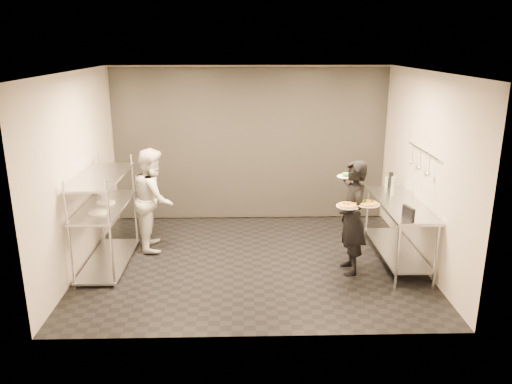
{
  "coord_description": "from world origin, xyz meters",
  "views": [
    {
      "loc": [
        -0.13,
        -6.92,
        3.18
      ],
      "look_at": [
        0.05,
        -0.0,
        1.1
      ],
      "focal_mm": 35.0,
      "sensor_mm": 36.0,
      "label": 1
    }
  ],
  "objects_px": {
    "salad_plate": "(346,175)",
    "pos_monitor": "(408,213)",
    "chef": "(154,199)",
    "pass_rack": "(105,215)",
    "bottle_clear": "(387,182)",
    "bottle_green": "(394,186)",
    "waiter": "(352,218)",
    "pizza_plate_near": "(348,205)",
    "bottle_dark": "(391,180)",
    "prep_counter": "(399,221)",
    "pizza_plate_far": "(368,203)"
  },
  "relations": [
    {
      "from": "waiter",
      "to": "pizza_plate_far",
      "type": "xyz_separation_m",
      "value": [
        0.15,
        -0.21,
        0.28
      ]
    },
    {
      "from": "pass_rack",
      "to": "pos_monitor",
      "type": "height_order",
      "value": "pass_rack"
    },
    {
      "from": "pizza_plate_far",
      "to": "pass_rack",
      "type": "bearing_deg",
      "value": 171.39
    },
    {
      "from": "bottle_green",
      "to": "pass_rack",
      "type": "bearing_deg",
      "value": -175.05
    },
    {
      "from": "bottle_green",
      "to": "bottle_dark",
      "type": "bearing_deg",
      "value": 79.28
    },
    {
      "from": "prep_counter",
      "to": "pizza_plate_far",
      "type": "bearing_deg",
      "value": -138.37
    },
    {
      "from": "pizza_plate_near",
      "to": "bottle_clear",
      "type": "xyz_separation_m",
      "value": [
        0.91,
        1.35,
        -0.06
      ]
    },
    {
      "from": "pos_monitor",
      "to": "bottle_dark",
      "type": "height_order",
      "value": "bottle_dark"
    },
    {
      "from": "waiter",
      "to": "pizza_plate_far",
      "type": "height_order",
      "value": "waiter"
    },
    {
      "from": "prep_counter",
      "to": "pizza_plate_far",
      "type": "distance_m",
      "value": 0.97
    },
    {
      "from": "pizza_plate_near",
      "to": "prep_counter",
      "type": "bearing_deg",
      "value": 31.53
    },
    {
      "from": "pizza_plate_near",
      "to": "salad_plate",
      "type": "height_order",
      "value": "salad_plate"
    },
    {
      "from": "pass_rack",
      "to": "chef",
      "type": "xyz_separation_m",
      "value": [
        0.6,
        0.63,
        0.04
      ]
    },
    {
      "from": "pizza_plate_far",
      "to": "pizza_plate_near",
      "type": "bearing_deg",
      "value": 177.09
    },
    {
      "from": "prep_counter",
      "to": "pos_monitor",
      "type": "distance_m",
      "value": 0.82
    },
    {
      "from": "prep_counter",
      "to": "chef",
      "type": "bearing_deg",
      "value": 170.42
    },
    {
      "from": "pos_monitor",
      "to": "bottle_green",
      "type": "relative_size",
      "value": 0.84
    },
    {
      "from": "pos_monitor",
      "to": "bottle_green",
      "type": "bearing_deg",
      "value": 71.09
    },
    {
      "from": "bottle_clear",
      "to": "prep_counter",
      "type": "bearing_deg",
      "value": -90.99
    },
    {
      "from": "bottle_clear",
      "to": "salad_plate",
      "type": "bearing_deg",
      "value": -135.39
    },
    {
      "from": "pos_monitor",
      "to": "bottle_clear",
      "type": "xyz_separation_m",
      "value": [
        0.13,
        1.52,
        0.0
      ]
    },
    {
      "from": "pizza_plate_far",
      "to": "bottle_clear",
      "type": "height_order",
      "value": "pizza_plate_far"
    },
    {
      "from": "pizza_plate_near",
      "to": "bottle_dark",
      "type": "bearing_deg",
      "value": 54.19
    },
    {
      "from": "chef",
      "to": "pizza_plate_far",
      "type": "bearing_deg",
      "value": -118.45
    },
    {
      "from": "salad_plate",
      "to": "pos_monitor",
      "type": "height_order",
      "value": "salad_plate"
    },
    {
      "from": "chef",
      "to": "pass_rack",
      "type": "bearing_deg",
      "value": 129.11
    },
    {
      "from": "pizza_plate_near",
      "to": "salad_plate",
      "type": "relative_size",
      "value": 1.27
    },
    {
      "from": "bottle_green",
      "to": "pizza_plate_near",
      "type": "bearing_deg",
      "value": -134.08
    },
    {
      "from": "pos_monitor",
      "to": "bottle_clear",
      "type": "relative_size",
      "value": 1.36
    },
    {
      "from": "waiter",
      "to": "chef",
      "type": "bearing_deg",
      "value": -112.28
    },
    {
      "from": "waiter",
      "to": "bottle_dark",
      "type": "relative_size",
      "value": 6.54
    },
    {
      "from": "chef",
      "to": "pos_monitor",
      "type": "relative_size",
      "value": 6.69
    },
    {
      "from": "chef",
      "to": "bottle_dark",
      "type": "height_order",
      "value": "chef"
    },
    {
      "from": "chef",
      "to": "bottle_green",
      "type": "distance_m",
      "value": 3.74
    },
    {
      "from": "pizza_plate_far",
      "to": "pos_monitor",
      "type": "height_order",
      "value": "pizza_plate_far"
    },
    {
      "from": "pass_rack",
      "to": "bottle_dark",
      "type": "bearing_deg",
      "value": 10.32
    },
    {
      "from": "chef",
      "to": "bottle_clear",
      "type": "height_order",
      "value": "chef"
    },
    {
      "from": "pass_rack",
      "to": "waiter",
      "type": "distance_m",
      "value": 3.57
    },
    {
      "from": "pass_rack",
      "to": "bottle_clear",
      "type": "height_order",
      "value": "pass_rack"
    },
    {
      "from": "chef",
      "to": "pos_monitor",
      "type": "distance_m",
      "value": 3.86
    },
    {
      "from": "bottle_green",
      "to": "waiter",
      "type": "bearing_deg",
      "value": -136.93
    },
    {
      "from": "prep_counter",
      "to": "pos_monitor",
      "type": "bearing_deg",
      "value": -99.46
    },
    {
      "from": "chef",
      "to": "pizza_plate_near",
      "type": "height_order",
      "value": "chef"
    },
    {
      "from": "waiter",
      "to": "pizza_plate_far",
      "type": "relative_size",
      "value": 4.95
    },
    {
      "from": "bottle_green",
      "to": "salad_plate",
      "type": "bearing_deg",
      "value": -153.68
    },
    {
      "from": "salad_plate",
      "to": "bottle_green",
      "type": "distance_m",
      "value": 0.98
    },
    {
      "from": "waiter",
      "to": "pos_monitor",
      "type": "height_order",
      "value": "waiter"
    },
    {
      "from": "pass_rack",
      "to": "waiter",
      "type": "bearing_deg",
      "value": -5.66
    },
    {
      "from": "waiter",
      "to": "bottle_green",
      "type": "distance_m",
      "value": 1.09
    },
    {
      "from": "pizza_plate_far",
      "to": "bottle_green",
      "type": "bearing_deg",
      "value": 56.01
    }
  ]
}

